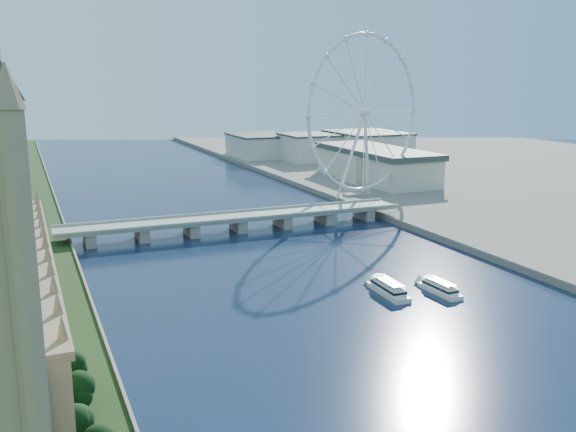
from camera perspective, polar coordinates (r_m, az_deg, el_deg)
parliament_range at (r=255.31m, az=-22.98°, el=-6.05°), size 24.00×200.00×70.00m
big_ben at (r=352.91m, az=-23.70°, el=6.69°), size 20.02×20.02×110.00m
westminster_bridge at (r=403.06m, az=-4.46°, el=-0.40°), size 220.00×22.00×9.50m
london_eye at (r=493.54m, az=6.83°, el=9.00°), size 113.60×39.12×124.30m
county_hall at (r=592.75m, az=7.74°, el=2.93°), size 54.00×144.00×35.00m
city_skyline at (r=658.79m, az=-8.40°, el=5.32°), size 505.00×280.00×32.00m
tour_boat_near at (r=290.37m, az=8.89°, el=-6.88°), size 9.12×31.08×6.81m
tour_boat_far at (r=296.48m, az=13.32°, el=-6.67°), size 8.12×27.86×6.08m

